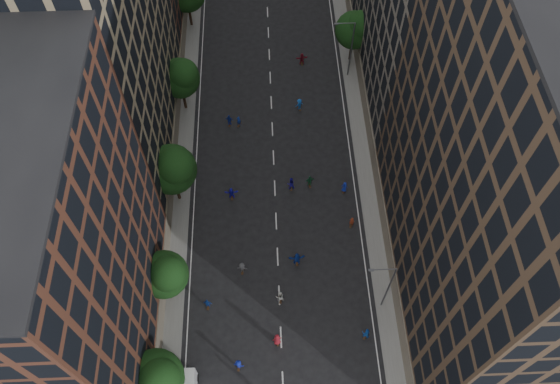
# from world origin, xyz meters

# --- Properties ---
(ground) EXTENTS (240.00, 240.00, 0.00)m
(ground) POSITION_xyz_m (0.00, 40.00, 0.00)
(ground) COLOR black
(ground) RESTS_ON ground
(sidewalk_left) EXTENTS (4.00, 105.00, 0.15)m
(sidewalk_left) POSITION_xyz_m (-12.00, 47.50, 0.07)
(sidewalk_left) COLOR slate
(sidewalk_left) RESTS_ON ground
(sidewalk_right) EXTENTS (4.00, 105.00, 0.15)m
(sidewalk_right) POSITION_xyz_m (12.00, 47.50, 0.07)
(sidewalk_right) COLOR slate
(sidewalk_right) RESTS_ON ground
(bldg_left_a) EXTENTS (14.00, 22.00, 30.00)m
(bldg_left_a) POSITION_xyz_m (-19.00, 11.00, 15.00)
(bldg_left_a) COLOR #532D1F
(bldg_left_a) RESTS_ON ground
(bldg_left_b) EXTENTS (14.00, 26.00, 34.00)m
(bldg_left_b) POSITION_xyz_m (-19.00, 35.00, 17.00)
(bldg_left_b) COLOR #91805F
(bldg_left_b) RESTS_ON ground
(bldg_right_a) EXTENTS (14.00, 30.00, 36.00)m
(bldg_right_a) POSITION_xyz_m (19.00, 15.00, 18.00)
(bldg_right_a) COLOR #4C3928
(bldg_right_a) RESTS_ON ground
(tree_left_0) EXTENTS (5.20, 5.20, 8.83)m
(tree_left_0) POSITION_xyz_m (-11.01, 3.85, 5.96)
(tree_left_0) COLOR black
(tree_left_0) RESTS_ON ground
(tree_left_1) EXTENTS (4.80, 4.80, 8.21)m
(tree_left_1) POSITION_xyz_m (-11.02, 13.86, 5.55)
(tree_left_1) COLOR black
(tree_left_1) RESTS_ON ground
(tree_left_2) EXTENTS (5.60, 5.60, 9.45)m
(tree_left_2) POSITION_xyz_m (-10.99, 25.83, 6.36)
(tree_left_2) COLOR black
(tree_left_2) RESTS_ON ground
(tree_left_3) EXTENTS (5.00, 5.00, 8.58)m
(tree_left_3) POSITION_xyz_m (-11.02, 39.85, 5.82)
(tree_left_3) COLOR black
(tree_left_3) RESTS_ON ground
(tree_right_a) EXTENTS (5.00, 5.00, 8.39)m
(tree_right_a) POSITION_xyz_m (11.38, 47.85, 5.63)
(tree_right_a) COLOR black
(tree_right_a) RESTS_ON ground
(streetlamp_near) EXTENTS (2.64, 0.22, 9.06)m
(streetlamp_near) POSITION_xyz_m (10.37, 12.00, 5.17)
(streetlamp_near) COLOR #595B60
(streetlamp_near) RESTS_ON ground
(streetlamp_far) EXTENTS (2.64, 0.22, 9.06)m
(streetlamp_far) POSITION_xyz_m (10.37, 45.00, 5.17)
(streetlamp_far) COLOR #595B60
(streetlamp_far) RESTS_ON ground
(skater_2) EXTENTS (1.00, 0.90, 1.69)m
(skater_2) POSITION_xyz_m (8.50, 8.81, 0.85)
(skater_2) COLOR #164EB4
(skater_2) RESTS_ON ground
(skater_3) EXTENTS (1.13, 0.81, 1.58)m
(skater_3) POSITION_xyz_m (-4.22, 6.18, 0.79)
(skater_3) COLOR #13219D
(skater_3) RESTS_ON ground
(skater_4) EXTENTS (0.95, 0.50, 1.55)m
(skater_4) POSITION_xyz_m (-7.44, 12.57, 0.77)
(skater_4) COLOR navy
(skater_4) RESTS_ON ground
(skater_5) EXTENTS (1.82, 0.75, 1.91)m
(skater_5) POSITION_xyz_m (2.06, 17.18, 0.95)
(skater_5) COLOR navy
(skater_5) RESTS_ON ground
(skater_6) EXTENTS (1.03, 0.78, 1.91)m
(skater_6) POSITION_xyz_m (-0.39, 8.48, 0.95)
(skater_6) COLOR maroon
(skater_6) RESTS_ON ground
(skater_7) EXTENTS (0.65, 0.54, 1.52)m
(skater_7) POSITION_xyz_m (8.50, 21.64, 0.76)
(skater_7) COLOR maroon
(skater_7) RESTS_ON ground
(skater_8) EXTENTS (0.94, 0.77, 1.78)m
(skater_8) POSITION_xyz_m (0.06, 12.98, 0.89)
(skater_8) COLOR white
(skater_8) RESTS_ON ground
(skater_9) EXTENTS (1.14, 0.76, 1.64)m
(skater_9) POSITION_xyz_m (-3.85, 16.39, 0.82)
(skater_9) COLOR #48494E
(skater_9) RESTS_ON ground
(skater_10) EXTENTS (1.11, 0.64, 1.78)m
(skater_10) POSITION_xyz_m (4.14, 27.23, 0.89)
(skater_10) COLOR #1D623C
(skater_10) RESTS_ON ground
(skater_11) EXTENTS (1.62, 0.57, 1.72)m
(skater_11) POSITION_xyz_m (-5.07, 25.90, 0.86)
(skater_11) COLOR #1A16B9
(skater_11) RESTS_ON ground
(skater_12) EXTENTS (0.89, 0.72, 1.58)m
(skater_12) POSITION_xyz_m (8.17, 26.31, 0.79)
(skater_12) COLOR #1425A3
(skater_12) RESTS_ON ground
(skater_13) EXTENTS (0.67, 0.57, 1.54)m
(skater_13) POSITION_xyz_m (-4.24, 36.83, 0.77)
(skater_13) COLOR navy
(skater_13) RESTS_ON ground
(skater_14) EXTENTS (1.01, 0.84, 1.88)m
(skater_14) POSITION_xyz_m (1.89, 26.93, 0.94)
(skater_14) COLOR #191294
(skater_14) RESTS_ON ground
(skater_15) EXTENTS (1.26, 1.03, 1.71)m
(skater_15) POSITION_xyz_m (3.62, 39.25, 0.85)
(skater_15) COLOR #1650B5
(skater_15) RESTS_ON ground
(skater_16) EXTENTS (1.06, 0.60, 1.70)m
(skater_16) POSITION_xyz_m (-5.42, 36.94, 0.85)
(skater_16) COLOR #132EA0
(skater_16) RESTS_ON ground
(skater_17) EXTENTS (1.69, 0.75, 1.76)m
(skater_17) POSITION_xyz_m (4.46, 47.47, 0.88)
(skater_17) COLOR maroon
(skater_17) RESTS_ON ground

